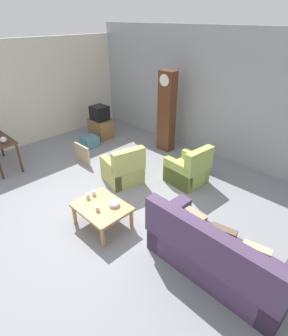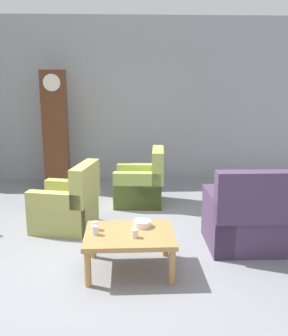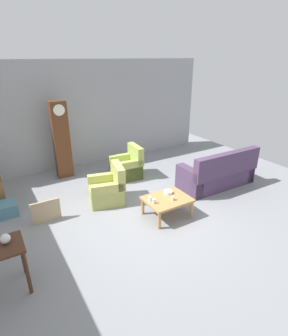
{
  "view_description": "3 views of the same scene",
  "coord_description": "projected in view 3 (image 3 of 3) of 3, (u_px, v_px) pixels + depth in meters",
  "views": [
    {
      "loc": [
        3.54,
        -2.58,
        3.38
      ],
      "look_at": [
        0.3,
        0.71,
        0.75
      ],
      "focal_mm": 28.72,
      "sensor_mm": 36.0,
      "label": 1
    },
    {
      "loc": [
        0.3,
        -4.3,
        2.07
      ],
      "look_at": [
        0.55,
        0.94,
        0.83
      ],
      "focal_mm": 41.66,
      "sensor_mm": 36.0,
      "label": 2
    },
    {
      "loc": [
        -2.75,
        -4.51,
        3.28
      ],
      "look_at": [
        0.5,
        0.87,
        0.65
      ],
      "focal_mm": 28.79,
      "sensor_mm": 36.0,
      "label": 3
    }
  ],
  "objects": [
    {
      "name": "garage_door_wall",
      "position": [
        85.0,
        114.0,
        8.37
      ],
      "size": [
        8.4,
        0.16,
        3.2
      ],
      "primitive_type": "cube",
      "color": "#9EA0A5",
      "rests_on": "ground_plane"
    },
    {
      "name": "armchair_olive_near",
      "position": [
        108.0,
        190.0,
        6.46
      ],
      "size": [
        0.94,
        0.92,
        0.92
      ],
      "color": "tan",
      "rests_on": "ground_plane"
    },
    {
      "name": "grandfather_clock",
      "position": [
        61.0,
        140.0,
        7.53
      ],
      "size": [
        0.44,
        0.3,
        2.18
      ],
      "color": "#562D19",
      "rests_on": "ground_plane"
    },
    {
      "name": "cup_cream_tall",
      "position": [
        173.0,
        198.0,
        5.73
      ],
      "size": [
        0.07,
        0.07,
        0.09
      ],
      "primitive_type": "cylinder",
      "color": "beige",
      "rests_on": "coffee_table_wood"
    },
    {
      "name": "ground_plane",
      "position": [
        145.0,
        211.0,
        6.14
      ],
      "size": [
        10.4,
        10.4,
        0.0
      ],
      "primitive_type": "plane",
      "color": "gray"
    },
    {
      "name": "armchair_olive_far",
      "position": [
        127.0,
        167.0,
        7.78
      ],
      "size": [
        0.85,
        0.83,
        0.92
      ],
      "color": "#A0B454",
      "rests_on": "ground_plane"
    },
    {
      "name": "coffee_table_wood",
      "position": [
        167.0,
        201.0,
        5.84
      ],
      "size": [
        0.96,
        0.76,
        0.43
      ],
      "color": "#B27F47",
      "rests_on": "ground_plane"
    },
    {
      "name": "couch_floral",
      "position": [
        218.0,
        174.0,
        7.21
      ],
      "size": [
        2.11,
        0.91,
        1.04
      ],
      "color": "#4C3856",
      "rests_on": "ground_plane"
    },
    {
      "name": "framed_picture_leaning",
      "position": [
        46.0,
        211.0,
        5.68
      ],
      "size": [
        0.6,
        0.05,
        0.49
      ],
      "primitive_type": "cube",
      "color": "tan",
      "rests_on": "ground_plane"
    },
    {
      "name": "glass_dome_cloche",
      "position": [
        5.0,
        239.0,
        3.84
      ],
      "size": [
        0.15,
        0.15,
        0.15
      ],
      "primitive_type": "sphere",
      "color": "silver",
      "rests_on": "console_table_dark"
    },
    {
      "name": "bowl_white_stacked",
      "position": [
        168.0,
        192.0,
        6.01
      ],
      "size": [
        0.2,
        0.2,
        0.07
      ],
      "primitive_type": "cylinder",
      "color": "white",
      "rests_on": "coffee_table_wood"
    },
    {
      "name": "cup_white_porcelain",
      "position": [
        150.0,
        199.0,
        5.71
      ],
      "size": [
        0.08,
        0.08,
        0.09
      ],
      "primitive_type": "cylinder",
      "color": "white",
      "rests_on": "coffee_table_wood"
    },
    {
      "name": "cup_blue_rimmed",
      "position": [
        154.0,
        201.0,
        5.6
      ],
      "size": [
        0.07,
        0.07,
        0.1
      ],
      "primitive_type": "cylinder",
      "color": "silver",
      "rests_on": "coffee_table_wood"
    },
    {
      "name": "storage_box_blue",
      "position": [
        7.0,
        209.0,
        5.96
      ],
      "size": [
        0.42,
        0.44,
        0.29
      ],
      "primitive_type": "cube",
      "color": "teal",
      "rests_on": "ground_plane"
    }
  ]
}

